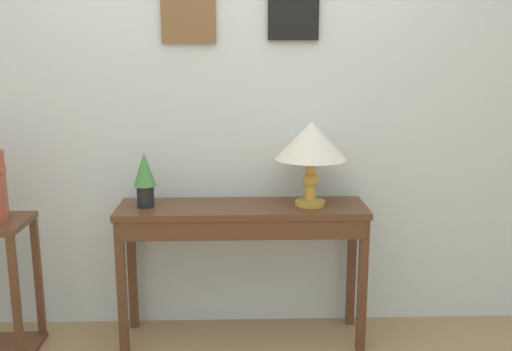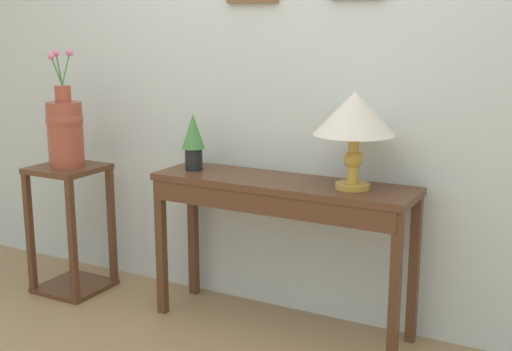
{
  "view_description": "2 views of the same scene",
  "coord_description": "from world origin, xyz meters",
  "px_view_note": "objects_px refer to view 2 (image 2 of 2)",
  "views": [
    {
      "loc": [
        0.07,
        -1.88,
        1.59
      ],
      "look_at": [
        0.16,
        1.06,
        0.95
      ],
      "focal_mm": 40.64,
      "sensor_mm": 36.0,
      "label": 1
    },
    {
      "loc": [
        1.49,
        -1.74,
        1.5
      ],
      "look_at": [
        -0.02,
        1.04,
        0.8
      ],
      "focal_mm": 46.88,
      "sensor_mm": 36.0,
      "label": 2
    }
  ],
  "objects_px": {
    "console_table": "(280,204)",
    "pedestal_stand_left": "(71,229)",
    "table_lamp": "(355,117)",
    "flower_vase_tall": "(65,127)",
    "potted_plant_on_console": "(193,139)"
  },
  "relations": [
    {
      "from": "table_lamp",
      "to": "pedestal_stand_left",
      "type": "relative_size",
      "value": 0.61
    },
    {
      "from": "table_lamp",
      "to": "flower_vase_tall",
      "type": "bearing_deg",
      "value": -175.61
    },
    {
      "from": "console_table",
      "to": "table_lamp",
      "type": "xyz_separation_m",
      "value": [
        0.36,
        0.02,
        0.45
      ]
    },
    {
      "from": "pedestal_stand_left",
      "to": "flower_vase_tall",
      "type": "bearing_deg",
      "value": -73.67
    },
    {
      "from": "potted_plant_on_console",
      "to": "flower_vase_tall",
      "type": "height_order",
      "value": "flower_vase_tall"
    },
    {
      "from": "console_table",
      "to": "pedestal_stand_left",
      "type": "bearing_deg",
      "value": -175.4
    },
    {
      "from": "table_lamp",
      "to": "flower_vase_tall",
      "type": "distance_m",
      "value": 1.66
    },
    {
      "from": "pedestal_stand_left",
      "to": "flower_vase_tall",
      "type": "height_order",
      "value": "flower_vase_tall"
    },
    {
      "from": "potted_plant_on_console",
      "to": "pedestal_stand_left",
      "type": "distance_m",
      "value": 0.97
    },
    {
      "from": "table_lamp",
      "to": "flower_vase_tall",
      "type": "xyz_separation_m",
      "value": [
        -1.65,
        -0.13,
        -0.15
      ]
    },
    {
      "from": "table_lamp",
      "to": "flower_vase_tall",
      "type": "relative_size",
      "value": 0.7
    },
    {
      "from": "table_lamp",
      "to": "potted_plant_on_console",
      "type": "bearing_deg",
      "value": -179.56
    },
    {
      "from": "console_table",
      "to": "flower_vase_tall",
      "type": "height_order",
      "value": "flower_vase_tall"
    },
    {
      "from": "console_table",
      "to": "table_lamp",
      "type": "bearing_deg",
      "value": 3.63
    },
    {
      "from": "flower_vase_tall",
      "to": "table_lamp",
      "type": "bearing_deg",
      "value": 4.39
    }
  ]
}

